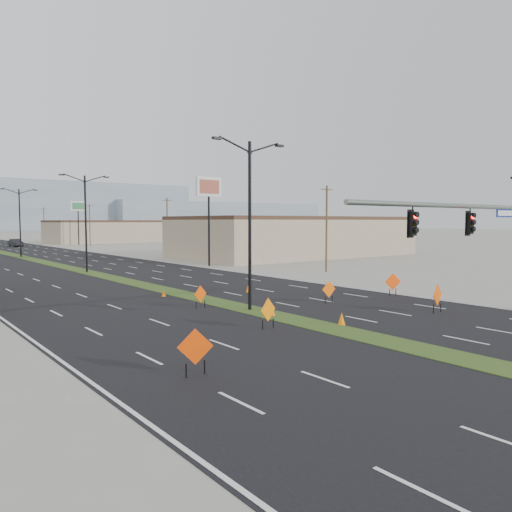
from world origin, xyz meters
TOP-DOWN VIEW (x-y plane):
  - ground at (0.00, 0.00)m, footprint 600.00×600.00m
  - building_se_near at (34.00, 45.00)m, footprint 36.00×18.00m
  - building_se_far at (38.00, 110.00)m, footprint 44.00×16.00m
  - mesa_east at (180.00, 290.00)m, footprint 160.00×50.00m
  - signal_mast at (8.56, 2.00)m, footprint 16.30×0.60m
  - streetlight_0 at (0.00, 12.00)m, footprint 5.15×0.24m
  - streetlight_1 at (0.00, 40.00)m, footprint 5.15×0.24m
  - streetlight_2 at (0.00, 68.00)m, footprint 5.15×0.24m
  - utility_pole_0 at (20.00, 25.00)m, footprint 1.60×0.20m
  - utility_pole_1 at (20.00, 60.00)m, footprint 1.60×0.20m
  - utility_pole_2 at (20.00, 95.00)m, footprint 1.60×0.20m
  - utility_pole_3 at (20.00, 130.00)m, footprint 1.60×0.20m
  - car_mid at (6.35, 100.27)m, footprint 2.13×5.02m
  - construction_sign_0 at (-9.21, 3.00)m, footprint 1.17×0.54m
  - construction_sign_1 at (-2.45, 7.30)m, footprint 1.13×0.33m
  - construction_sign_2 at (-2.00, 14.37)m, footprint 1.03×0.32m
  - construction_sign_3 at (5.62, 10.89)m, footprint 1.10×0.12m
  - construction_sign_4 at (8.03, 4.56)m, footprint 1.26×0.30m
  - construction_sign_5 at (11.50, 10.25)m, footprint 1.13×0.56m
  - cone_0 at (1.08, 5.65)m, footprint 0.43×0.43m
  - cone_1 at (-0.18, 9.69)m, footprint 0.37×0.37m
  - cone_2 at (4.38, 17.97)m, footprint 0.42×0.42m
  - cone_3 at (-1.55, 20.04)m, footprint 0.42×0.42m
  - pole_sign_east_near at (14.00, 38.32)m, footprint 3.43×0.51m
  - pole_sign_east_far at (19.13, 99.70)m, footprint 3.18×0.66m

SIDE VIEW (x-z plane):
  - ground at x=0.00m, z-range 0.00..0.00m
  - cone_3 at x=-1.55m, z-range 0.00..0.53m
  - cone_2 at x=4.38m, z-range 0.00..0.54m
  - cone_1 at x=-0.18m, z-range 0.00..0.60m
  - cone_0 at x=1.08m, z-range 0.00..0.67m
  - car_mid at x=6.35m, z-range 0.00..1.61m
  - construction_sign_2 at x=-2.00m, z-range 0.12..1.53m
  - construction_sign_3 at x=5.62m, z-range 0.12..1.58m
  - construction_sign_1 at x=-2.45m, z-range 0.13..1.68m
  - construction_sign_5 at x=11.50m, z-range 0.14..1.79m
  - construction_sign_0 at x=-9.21m, z-range 0.15..1.82m
  - construction_sign_4 at x=8.03m, z-range 0.15..1.85m
  - building_se_far at x=38.00m, z-range 0.00..5.00m
  - building_se_near at x=34.00m, z-range 0.00..5.50m
  - utility_pole_0 at x=20.00m, z-range 0.17..9.17m
  - utility_pole_1 at x=20.00m, z-range 0.17..9.17m
  - utility_pole_2 at x=20.00m, z-range 0.17..9.17m
  - utility_pole_3 at x=20.00m, z-range 0.17..9.17m
  - signal_mast at x=8.56m, z-range 0.79..8.79m
  - streetlight_0 at x=0.00m, z-range 0.41..10.43m
  - streetlight_1 at x=0.00m, z-range 0.41..10.43m
  - streetlight_2 at x=0.00m, z-range 0.41..10.43m
  - pole_sign_east_far at x=19.13m, z-range 3.07..12.75m
  - pole_sign_east_near at x=14.00m, z-range 3.38..13.87m
  - mesa_east at x=180.00m, z-range 0.00..18.00m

